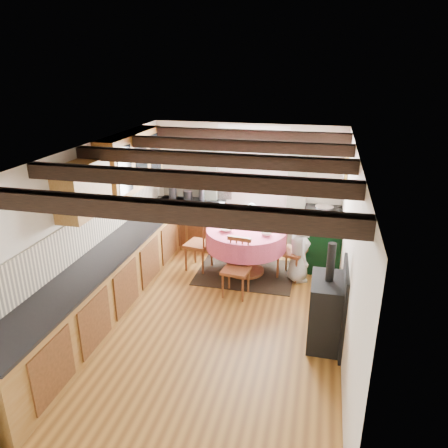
% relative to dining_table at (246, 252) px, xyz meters
% --- Properties ---
extents(floor, '(3.60, 5.50, 0.00)m').
position_rel_dining_table_xyz_m(floor, '(-0.22, -1.49, -0.41)').
color(floor, '#AB742D').
rests_on(floor, ground).
extents(ceiling, '(3.60, 5.50, 0.00)m').
position_rel_dining_table_xyz_m(ceiling, '(-0.22, -1.49, 1.99)').
color(ceiling, white).
rests_on(ceiling, ground).
extents(wall_back, '(3.60, 0.00, 2.40)m').
position_rel_dining_table_xyz_m(wall_back, '(-0.22, 1.26, 0.79)').
color(wall_back, silver).
rests_on(wall_back, ground).
extents(wall_front, '(3.60, 0.00, 2.40)m').
position_rel_dining_table_xyz_m(wall_front, '(-0.22, -4.24, 0.79)').
color(wall_front, silver).
rests_on(wall_front, ground).
extents(wall_left, '(0.00, 5.50, 2.40)m').
position_rel_dining_table_xyz_m(wall_left, '(-2.02, -1.49, 0.79)').
color(wall_left, silver).
rests_on(wall_left, ground).
extents(wall_right, '(0.00, 5.50, 2.40)m').
position_rel_dining_table_xyz_m(wall_right, '(1.58, -1.49, 0.79)').
color(wall_right, silver).
rests_on(wall_right, ground).
extents(beam_a, '(3.60, 0.16, 0.16)m').
position_rel_dining_table_xyz_m(beam_a, '(-0.22, -3.49, 1.90)').
color(beam_a, black).
rests_on(beam_a, ceiling).
extents(beam_b, '(3.60, 0.16, 0.16)m').
position_rel_dining_table_xyz_m(beam_b, '(-0.22, -2.49, 1.90)').
color(beam_b, black).
rests_on(beam_b, ceiling).
extents(beam_c, '(3.60, 0.16, 0.16)m').
position_rel_dining_table_xyz_m(beam_c, '(-0.22, -1.49, 1.90)').
color(beam_c, black).
rests_on(beam_c, ceiling).
extents(beam_d, '(3.60, 0.16, 0.16)m').
position_rel_dining_table_xyz_m(beam_d, '(-0.22, -0.49, 1.90)').
color(beam_d, black).
rests_on(beam_d, ceiling).
extents(beam_e, '(3.60, 0.16, 0.16)m').
position_rel_dining_table_xyz_m(beam_e, '(-0.22, 0.51, 1.90)').
color(beam_e, black).
rests_on(beam_e, ceiling).
extents(splash_left, '(0.02, 4.50, 0.55)m').
position_rel_dining_table_xyz_m(splash_left, '(-2.00, -1.19, 0.79)').
color(splash_left, beige).
rests_on(splash_left, wall_left).
extents(splash_back, '(1.40, 0.02, 0.55)m').
position_rel_dining_table_xyz_m(splash_back, '(-1.22, 1.24, 0.79)').
color(splash_back, beige).
rests_on(splash_back, wall_back).
extents(base_cabinet_left, '(0.60, 5.30, 0.88)m').
position_rel_dining_table_xyz_m(base_cabinet_left, '(-1.72, -1.49, 0.03)').
color(base_cabinet_left, olive).
rests_on(base_cabinet_left, floor).
extents(base_cabinet_back, '(1.30, 0.60, 0.88)m').
position_rel_dining_table_xyz_m(base_cabinet_back, '(-1.27, 0.96, 0.03)').
color(base_cabinet_back, olive).
rests_on(base_cabinet_back, floor).
extents(worktop_left, '(0.64, 5.30, 0.04)m').
position_rel_dining_table_xyz_m(worktop_left, '(-1.70, -1.49, 0.49)').
color(worktop_left, black).
rests_on(worktop_left, base_cabinet_left).
extents(worktop_back, '(1.30, 0.64, 0.04)m').
position_rel_dining_table_xyz_m(worktop_back, '(-1.27, 0.94, 0.49)').
color(worktop_back, black).
rests_on(worktop_back, base_cabinet_back).
extents(wall_cabinet_glass, '(0.34, 1.80, 0.90)m').
position_rel_dining_table_xyz_m(wall_cabinet_glass, '(-1.85, -0.29, 1.54)').
color(wall_cabinet_glass, olive).
rests_on(wall_cabinet_glass, wall_left).
extents(wall_cabinet_solid, '(0.34, 0.90, 0.70)m').
position_rel_dining_table_xyz_m(wall_cabinet_solid, '(-1.85, -1.79, 1.49)').
color(wall_cabinet_solid, olive).
rests_on(wall_cabinet_solid, wall_left).
extents(window_frame, '(1.34, 0.03, 1.54)m').
position_rel_dining_table_xyz_m(window_frame, '(-0.12, 1.24, 1.19)').
color(window_frame, white).
rests_on(window_frame, wall_back).
extents(window_pane, '(1.20, 0.01, 1.40)m').
position_rel_dining_table_xyz_m(window_pane, '(-0.12, 1.25, 1.19)').
color(window_pane, white).
rests_on(window_pane, wall_back).
extents(curtain_left, '(0.35, 0.10, 2.10)m').
position_rel_dining_table_xyz_m(curtain_left, '(-0.97, 1.16, 0.69)').
color(curtain_left, '#97AB8E').
rests_on(curtain_left, wall_back).
extents(curtain_right, '(0.35, 0.10, 2.10)m').
position_rel_dining_table_xyz_m(curtain_right, '(0.73, 1.16, 0.69)').
color(curtain_right, '#97AB8E').
rests_on(curtain_right, wall_back).
extents(curtain_rod, '(2.00, 0.03, 0.03)m').
position_rel_dining_table_xyz_m(curtain_rod, '(-0.12, 1.16, 1.79)').
color(curtain_rod, black).
rests_on(curtain_rod, wall_back).
extents(wall_picture, '(0.04, 0.50, 0.60)m').
position_rel_dining_table_xyz_m(wall_picture, '(1.55, 0.81, 1.29)').
color(wall_picture, gold).
rests_on(wall_picture, wall_right).
extents(wall_plate, '(0.30, 0.02, 0.30)m').
position_rel_dining_table_xyz_m(wall_plate, '(0.83, 1.23, 1.29)').
color(wall_plate, silver).
rests_on(wall_plate, wall_back).
extents(rug, '(1.65, 1.29, 0.01)m').
position_rel_dining_table_xyz_m(rug, '(0.00, -0.00, -0.40)').
color(rug, black).
rests_on(rug, floor).
extents(dining_table, '(1.35, 1.35, 0.82)m').
position_rel_dining_table_xyz_m(dining_table, '(0.00, 0.00, 0.00)').
color(dining_table, '#F15893').
rests_on(dining_table, floor).
extents(chair_near, '(0.44, 0.46, 0.93)m').
position_rel_dining_table_xyz_m(chair_near, '(-0.01, -0.78, 0.06)').
color(chair_near, brown).
rests_on(chair_near, floor).
extents(chair_left, '(0.53, 0.51, 1.01)m').
position_rel_dining_table_xyz_m(chair_left, '(-0.84, -0.00, 0.10)').
color(chair_left, brown).
rests_on(chair_left, floor).
extents(chair_right, '(0.57, 0.56, 1.01)m').
position_rel_dining_table_xyz_m(chair_right, '(0.77, 0.05, 0.10)').
color(chair_right, brown).
rests_on(chair_right, floor).
extents(aga_range, '(0.69, 1.06, 0.98)m').
position_rel_dining_table_xyz_m(aga_range, '(1.25, 0.71, 0.08)').
color(aga_range, black).
rests_on(aga_range, floor).
extents(cast_iron_stove, '(0.42, 0.70, 1.41)m').
position_rel_dining_table_xyz_m(cast_iron_stove, '(1.36, -1.69, 0.30)').
color(cast_iron_stove, black).
rests_on(cast_iron_stove, floor).
extents(child_far, '(0.39, 0.26, 1.04)m').
position_rel_dining_table_xyz_m(child_far, '(-0.06, 0.79, 0.11)').
color(child_far, slate).
rests_on(child_far, floor).
extents(child_right, '(0.52, 0.63, 1.11)m').
position_rel_dining_table_xyz_m(child_right, '(0.89, -0.03, 0.15)').
color(child_right, silver).
rests_on(child_right, floor).
extents(bowl_a, '(0.31, 0.31, 0.06)m').
position_rel_dining_table_xyz_m(bowl_a, '(-0.31, -0.13, 0.44)').
color(bowl_a, silver).
rests_on(bowl_a, dining_table).
extents(bowl_b, '(0.20, 0.20, 0.06)m').
position_rel_dining_table_xyz_m(bowl_b, '(0.36, -0.17, 0.44)').
color(bowl_b, silver).
rests_on(bowl_b, dining_table).
extents(cup, '(0.14, 0.14, 0.10)m').
position_rel_dining_table_xyz_m(cup, '(-0.21, 0.31, 0.46)').
color(cup, silver).
rests_on(cup, dining_table).
extents(canister_tall, '(0.15, 0.15, 0.26)m').
position_rel_dining_table_xyz_m(canister_tall, '(-1.62, 0.93, 0.64)').
color(canister_tall, '#262628').
rests_on(canister_tall, worktop_back).
extents(canister_wide, '(0.18, 0.18, 0.19)m').
position_rel_dining_table_xyz_m(canister_wide, '(-1.34, 0.99, 0.61)').
color(canister_wide, '#262628').
rests_on(canister_wide, worktop_back).
extents(canister_slim, '(0.11, 0.11, 0.31)m').
position_rel_dining_table_xyz_m(canister_slim, '(-1.06, 0.98, 0.67)').
color(canister_slim, '#262628').
rests_on(canister_slim, worktop_back).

